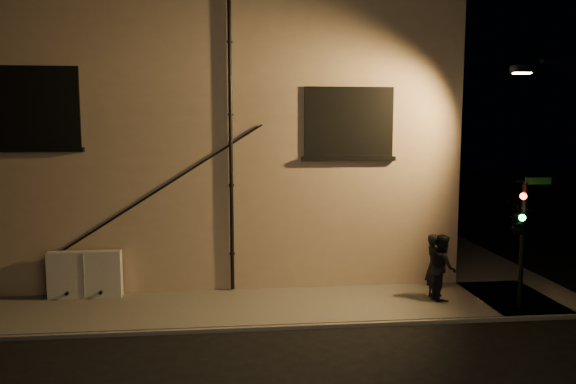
{
  "coord_description": "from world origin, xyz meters",
  "views": [
    {
      "loc": [
        -1.88,
        -13.05,
        4.96
      ],
      "look_at": [
        -0.29,
        1.8,
        3.13
      ],
      "focal_mm": 35.0,
      "sensor_mm": 36.0,
      "label": 1
    }
  ],
  "objects": [
    {
      "name": "ground",
      "position": [
        0.0,
        0.0,
        0.0
      ],
      "size": [
        90.0,
        90.0,
        0.0
      ],
      "primitive_type": "plane",
      "color": "black"
    },
    {
      "name": "sidewalk",
      "position": [
        1.22,
        4.39,
        0.06
      ],
      "size": [
        21.0,
        16.0,
        0.12
      ],
      "color": "#5D5954",
      "rests_on": "ground"
    },
    {
      "name": "building",
      "position": [
        -3.0,
        8.99,
        4.4
      ],
      "size": [
        16.2,
        12.23,
        8.8
      ],
      "color": "tan",
      "rests_on": "ground"
    },
    {
      "name": "utility_cabinet",
      "position": [
        -5.89,
        2.7,
        0.78
      ],
      "size": [
        1.99,
        0.34,
        1.31
      ],
      "primitive_type": "cube",
      "color": "beige",
      "rests_on": "sidewalk"
    },
    {
      "name": "pedestrian_a",
      "position": [
        3.76,
        1.62,
        1.02
      ],
      "size": [
        0.46,
        0.68,
        1.8
      ],
      "primitive_type": "imported",
      "rotation": [
        0.0,
        0.0,
        1.52
      ],
      "color": "black",
      "rests_on": "sidewalk"
    },
    {
      "name": "pedestrian_b",
      "position": [
        3.96,
        1.5,
        1.03
      ],
      "size": [
        0.8,
        0.96,
        1.81
      ],
      "primitive_type": "imported",
      "rotation": [
        0.0,
        0.0,
        1.44
      ],
      "color": "black",
      "rests_on": "sidewalk"
    },
    {
      "name": "traffic_signal",
      "position": [
        5.52,
        0.45,
        2.44
      ],
      "size": [
        1.3,
        2.04,
        3.45
      ],
      "color": "black",
      "rests_on": "sidewalk"
    }
  ]
}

